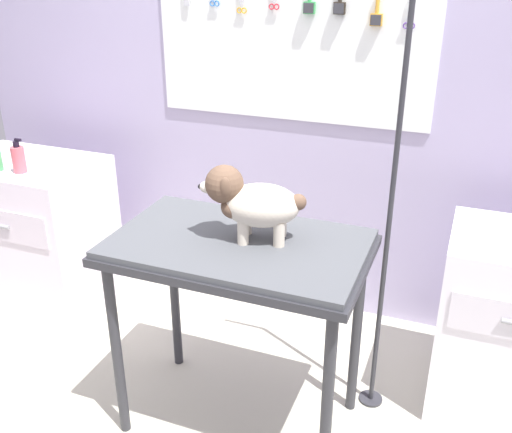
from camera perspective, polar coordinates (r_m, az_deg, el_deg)
name	(u,v)px	position (r m, az deg, el deg)	size (l,w,h in m)	color
rear_wall_panel	(291,108)	(3.18, 3.49, 10.53)	(4.00, 0.11, 2.30)	#AEA3C7
grooming_table	(238,262)	(2.32, -1.74, -4.49)	(1.02, 0.61, 0.90)	#2D2D33
grooming_arm	(386,236)	(2.45, 12.57, -1.91)	(0.30, 0.11, 1.83)	#2D2D33
dog	(251,201)	(2.22, -0.52, 1.49)	(0.41, 0.25, 0.30)	beige
counter_left	(35,234)	(3.59, -20.81, -1.65)	(0.80, 0.58, 0.88)	white
conditioner_bottle	(19,159)	(3.24, -22.23, 5.25)	(0.07, 0.07, 0.18)	#D45A63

